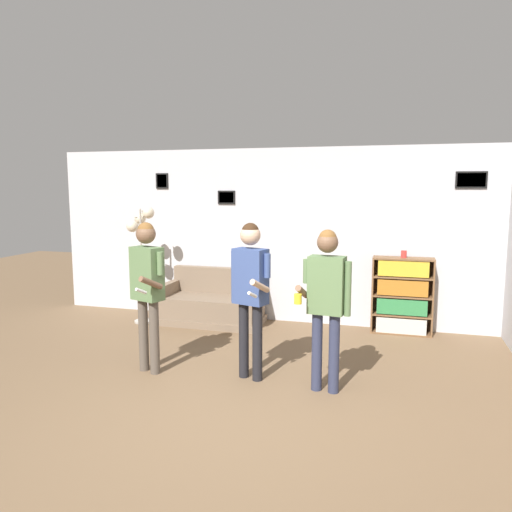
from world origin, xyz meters
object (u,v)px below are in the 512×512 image
object	(u,v)px
couch	(213,305)
floor_lamp	(141,234)
person_player_foreground_center	(250,284)
drinking_cup	(404,254)
bookshelf	(402,296)
person_watcher_holding_cup	(326,293)
person_player_foreground_left	(147,281)

from	to	relation	value
couch	floor_lamp	size ratio (longest dim) A/B	0.87
person_player_foreground_center	drinking_cup	xyz separation A→B (m)	(1.60, 2.27, 0.09)
couch	person_player_foreground_center	world-z (taller)	person_player_foreground_center
bookshelf	person_watcher_holding_cup	distance (m)	2.55
floor_lamp	person_player_foreground_center	world-z (taller)	floor_lamp
couch	person_watcher_holding_cup	world-z (taller)	person_watcher_holding_cup
floor_lamp	person_player_foreground_center	bearing A→B (deg)	-37.76
person_player_foreground_left	person_player_foreground_center	xyz separation A→B (m)	(1.17, 0.12, 0.01)
couch	bookshelf	size ratio (longest dim) A/B	1.42
person_player_foreground_center	person_watcher_holding_cup	size ratio (longest dim) A/B	1.02
couch	person_watcher_holding_cup	xyz separation A→B (m)	(2.07, -2.19, 0.76)
bookshelf	floor_lamp	size ratio (longest dim) A/B	0.61
couch	person_player_foreground_center	size ratio (longest dim) A/B	0.91
couch	person_player_foreground_center	bearing A→B (deg)	-59.26
person_player_foreground_center	person_watcher_holding_cup	bearing A→B (deg)	-8.01
bookshelf	couch	bearing A→B (deg)	-175.90
bookshelf	person_watcher_holding_cup	bearing A→B (deg)	-107.73
couch	person_watcher_holding_cup	bearing A→B (deg)	-46.56
person_player_foreground_center	floor_lamp	bearing A→B (deg)	142.24
couch	bookshelf	xyz separation A→B (m)	(2.83, 0.20, 0.27)
person_watcher_holding_cup	person_player_foreground_center	bearing A→B (deg)	171.99
bookshelf	person_player_foreground_center	xyz separation A→B (m)	(-1.60, -2.27, 0.52)
person_player_foreground_left	drinking_cup	bearing A→B (deg)	40.75
person_watcher_holding_cup	couch	bearing A→B (deg)	133.44
person_player_foreground_left	person_player_foreground_center	distance (m)	1.18
bookshelf	floor_lamp	world-z (taller)	floor_lamp
bookshelf	person_player_foreground_left	size ratio (longest dim) A/B	0.64
floor_lamp	drinking_cup	xyz separation A→B (m)	(3.89, 0.50, -0.23)
couch	person_watcher_holding_cup	distance (m)	3.10
bookshelf	person_player_foreground_center	world-z (taller)	person_player_foreground_center
bookshelf	person_watcher_holding_cup	world-z (taller)	person_watcher_holding_cup
person_player_foreground_left	person_player_foreground_center	world-z (taller)	person_player_foreground_center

